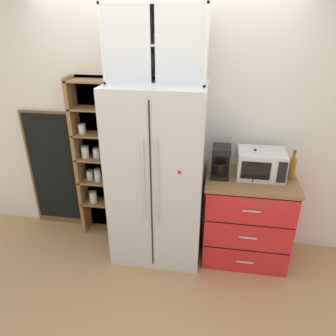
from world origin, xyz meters
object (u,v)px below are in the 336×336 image
(refrigerator, at_px, (158,176))
(mug_red, at_px, (253,176))
(bottle_clear, at_px, (253,166))
(coffee_maker, at_px, (221,161))
(chalkboard_menu, at_px, (54,171))
(bottle_amber, at_px, (292,167))
(microwave, at_px, (261,164))

(refrigerator, distance_m, mug_red, 0.90)
(bottle_clear, bearing_deg, coffee_maker, 175.38)
(mug_red, bearing_deg, coffee_maker, 166.42)
(coffee_maker, relative_size, chalkboard_menu, 0.22)
(refrigerator, height_order, chalkboard_menu, refrigerator)
(coffee_maker, height_order, mug_red, coffee_maker)
(refrigerator, bearing_deg, bottle_amber, 3.54)
(refrigerator, xyz_separation_m, bottle_clear, (0.90, 0.02, 0.16))
(coffee_maker, relative_size, bottle_amber, 1.08)
(microwave, distance_m, bottle_amber, 0.28)
(coffee_maker, xyz_separation_m, mug_red, (0.30, -0.07, -0.11))
(coffee_maker, bearing_deg, bottle_clear, -4.62)
(chalkboard_menu, bearing_deg, coffee_maker, -7.71)
(mug_red, relative_size, bottle_amber, 0.43)
(bottle_clear, distance_m, chalkboard_menu, 2.23)
(mug_red, distance_m, bottle_amber, 0.38)
(bottle_clear, xyz_separation_m, chalkboard_menu, (-2.18, 0.28, -0.35))
(refrigerator, bearing_deg, bottle_clear, 1.57)
(bottle_amber, bearing_deg, refrigerator, -176.46)
(bottle_amber, xyz_separation_m, chalkboard_menu, (-2.54, 0.23, -0.35))
(coffee_maker, distance_m, mug_red, 0.33)
(refrigerator, relative_size, chalkboard_menu, 1.28)
(mug_red, xyz_separation_m, bottle_clear, (-0.00, 0.05, 0.09))
(coffee_maker, height_order, bottle_amber, coffee_maker)
(microwave, height_order, mug_red, microwave)
(coffee_maker, distance_m, chalkboard_menu, 1.93)
(coffee_maker, xyz_separation_m, chalkboard_menu, (-1.88, 0.25, -0.37))
(mug_red, height_order, chalkboard_menu, chalkboard_menu)
(refrigerator, relative_size, coffee_maker, 5.80)
(mug_red, bearing_deg, chalkboard_menu, 171.47)
(coffee_maker, xyz_separation_m, bottle_amber, (0.66, 0.03, -0.03))
(bottle_amber, height_order, chalkboard_menu, chalkboard_menu)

